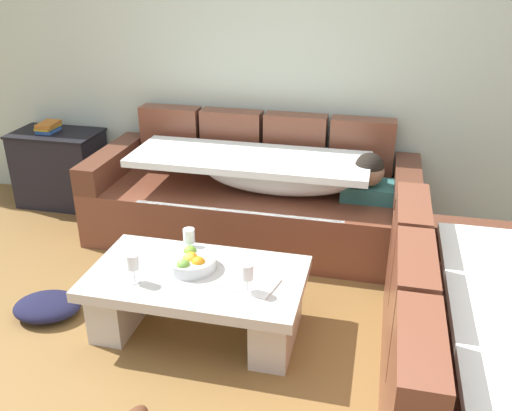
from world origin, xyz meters
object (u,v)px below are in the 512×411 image
(couch_along_wall, at_px, (258,197))
(open_magazine, at_px, (250,283))
(couch_near_window, at_px, (489,376))
(side_cabinet, at_px, (61,168))
(coffee_table, at_px, (197,295))
(crumpled_garment, at_px, (47,307))
(wine_glass_near_left, at_px, (133,263))
(book_stack_on_cabinet, at_px, (48,127))
(wine_glass_far_back, at_px, (189,237))
(fruit_bowl, at_px, (191,262))
(wine_glass_near_right, at_px, (247,273))

(couch_along_wall, height_order, open_magazine, couch_along_wall)
(couch_near_window, bearing_deg, side_cabinet, 59.55)
(coffee_table, xyz_separation_m, crumpled_garment, (-0.93, -0.07, -0.18))
(wine_glass_near_left, xyz_separation_m, open_magazine, (0.61, 0.12, -0.11))
(open_magazine, xyz_separation_m, book_stack_on_cabinet, (-2.09, 1.48, 0.30))
(wine_glass_far_back, bearing_deg, coffee_table, -61.58)
(fruit_bowl, distance_m, book_stack_on_cabinet, 2.24)
(coffee_table, xyz_separation_m, open_magazine, (0.32, -0.03, 0.15))
(wine_glass_near_right, relative_size, book_stack_on_cabinet, 0.74)
(book_stack_on_cabinet, bearing_deg, wine_glass_near_left, -47.23)
(open_magazine, bearing_deg, couch_near_window, -6.52)
(open_magazine, distance_m, book_stack_on_cabinet, 2.57)
(couch_near_window, height_order, crumpled_garment, couch_near_window)
(book_stack_on_cabinet, xyz_separation_m, crumpled_garment, (0.84, -1.52, -0.62))
(wine_glass_near_right, bearing_deg, wine_glass_far_back, 144.27)
(book_stack_on_cabinet, bearing_deg, crumpled_garment, -61.02)
(crumpled_garment, bearing_deg, open_magazine, 1.88)
(fruit_bowl, height_order, wine_glass_near_left, wine_glass_near_left)
(open_magazine, relative_size, book_stack_on_cabinet, 1.25)
(wine_glass_near_right, distance_m, crumpled_garment, 1.33)
(wine_glass_far_back, height_order, book_stack_on_cabinet, book_stack_on_cabinet)
(coffee_table, xyz_separation_m, wine_glass_near_left, (-0.30, -0.15, 0.26))
(fruit_bowl, xyz_separation_m, wine_glass_near_left, (-0.25, -0.20, 0.07))
(open_magazine, relative_size, crumpled_garment, 0.70)
(couch_near_window, height_order, book_stack_on_cabinet, couch_near_window)
(wine_glass_far_back, height_order, open_magazine, wine_glass_far_back)
(wine_glass_far_back, xyz_separation_m, book_stack_on_cabinet, (-1.67, 1.25, 0.19))
(coffee_table, distance_m, open_magazine, 0.35)
(fruit_bowl, relative_size, book_stack_on_cabinet, 1.25)
(couch_along_wall, xyz_separation_m, fruit_bowl, (-0.11, -1.17, 0.09))
(wine_glass_near_left, bearing_deg, coffee_table, 27.38)
(crumpled_garment, bearing_deg, fruit_bowl, 7.67)
(coffee_table, relative_size, wine_glass_near_right, 7.23)
(side_cabinet, bearing_deg, open_magazine, -35.96)
(book_stack_on_cabinet, bearing_deg, wine_glass_far_back, -36.79)
(coffee_table, height_order, crumpled_garment, coffee_table)
(coffee_table, bearing_deg, wine_glass_near_right, -19.14)
(coffee_table, relative_size, open_magazine, 4.29)
(fruit_bowl, bearing_deg, coffee_table, -45.69)
(fruit_bowl, height_order, side_cabinet, side_cabinet)
(coffee_table, bearing_deg, couch_along_wall, 86.90)
(fruit_bowl, distance_m, wine_glass_near_left, 0.33)
(fruit_bowl, height_order, crumpled_garment, fruit_bowl)
(coffee_table, xyz_separation_m, wine_glass_far_back, (-0.11, 0.20, 0.26))
(wine_glass_near_left, relative_size, crumpled_garment, 0.42)
(fruit_bowl, xyz_separation_m, crumpled_garment, (-0.89, -0.12, -0.36))
(couch_along_wall, xyz_separation_m, crumpled_garment, (-1.00, -1.29, -0.27))
(coffee_table, height_order, wine_glass_near_right, wine_glass_near_right)
(fruit_bowl, bearing_deg, crumpled_garment, -172.33)
(fruit_bowl, distance_m, wine_glass_far_back, 0.18)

